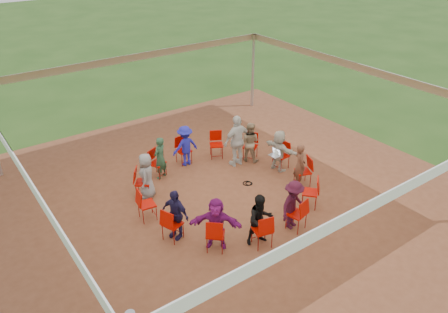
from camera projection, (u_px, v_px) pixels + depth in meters
ground at (226, 195)px, 12.55m from camera, size 80.00×80.00×0.00m
dirt_patch at (226, 195)px, 12.55m from camera, size 13.00×13.00×0.00m
tent at (226, 120)px, 11.43m from camera, size 10.33×10.33×3.00m
chair_0 at (281, 156)px, 13.73m from camera, size 0.48×0.47×0.90m
chair_1 at (250, 147)px, 14.28m from camera, size 0.60×0.59×0.90m
chair_2 at (216, 145)px, 14.39m from camera, size 0.58×0.59×0.90m
chair_3 at (184, 151)px, 14.03m from camera, size 0.42×0.44×0.90m
chair_4 at (157, 164)px, 13.28m from camera, size 0.57×0.58×0.90m
chair_5 at (143, 182)px, 12.32m from camera, size 0.60×0.60×0.90m
chair_6 at (147, 204)px, 11.36m from camera, size 0.49×0.47×0.90m
chair_7 at (173, 224)px, 10.63m from camera, size 0.56×0.55×0.90m
chair_8 at (215, 234)px, 10.29m from camera, size 0.61×0.61×0.90m
chair_9 at (262, 230)px, 10.42m from camera, size 0.52×0.53×0.90m
chair_10 at (297, 214)px, 10.99m from camera, size 0.51×0.52×0.90m
chair_11 at (310, 192)px, 11.87m from camera, size 0.61×0.61×0.90m
chair_12 at (303, 172)px, 12.86m from camera, size 0.56×0.55×0.90m
person_seated_0 at (279, 151)px, 13.55m from camera, size 0.60×1.29×1.34m
person_seated_1 at (249, 142)px, 14.07m from camera, size 0.68×0.75×1.34m
person_seated_2 at (185, 146)px, 13.83m from camera, size 0.87×0.44×1.34m
person_seated_3 at (160, 158)px, 13.12m from camera, size 0.58×0.51×1.34m
person_seated_4 at (147, 176)px, 12.21m from camera, size 0.68×0.75×1.34m
person_seated_5 at (175, 214)px, 10.61m from camera, size 0.65×0.88×1.34m
person_seated_6 at (216, 223)px, 10.28m from camera, size 1.23×1.18×1.34m
person_seated_7 at (260, 220)px, 10.41m from camera, size 0.72×0.53×1.34m
person_seated_8 at (293, 205)px, 10.95m from camera, size 0.94×0.62×1.34m
person_seated_9 at (300, 165)px, 12.72m from camera, size 0.48×0.57×1.34m
standing_person at (237, 141)px, 13.74m from camera, size 1.00×0.53×1.70m
cable_coil at (248, 183)px, 13.09m from camera, size 0.35×0.35×0.03m
laptop at (275, 153)px, 13.47m from camera, size 0.29×0.35×0.22m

